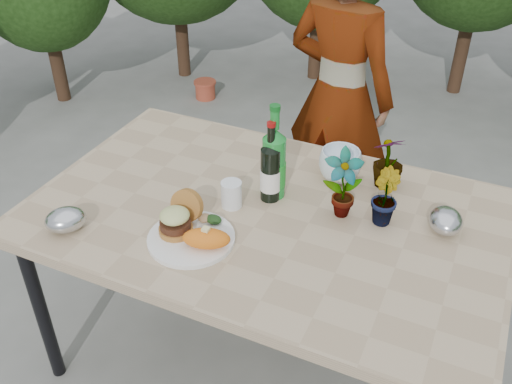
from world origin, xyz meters
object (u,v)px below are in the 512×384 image
at_px(person, 339,95).
at_px(dinner_plate, 191,239).
at_px(wine_bottle, 270,172).
at_px(patio_table, 266,224).

bearing_deg(person, dinner_plate, 95.98).
bearing_deg(wine_bottle, person, 88.62).
xyz_separation_m(wine_bottle, person, (-0.04, 0.91, -0.11)).
xyz_separation_m(patio_table, dinner_plate, (-0.15, -0.24, 0.06)).
relative_size(dinner_plate, wine_bottle, 0.94).
bearing_deg(person, wine_bottle, 102.85).
relative_size(patio_table, person, 1.07).
relative_size(wine_bottle, person, 0.20).
bearing_deg(dinner_plate, person, 85.64).
distance_m(dinner_plate, wine_bottle, 0.36).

